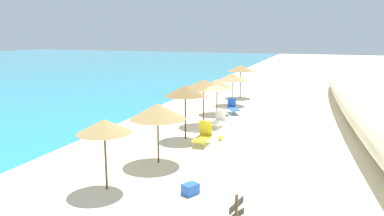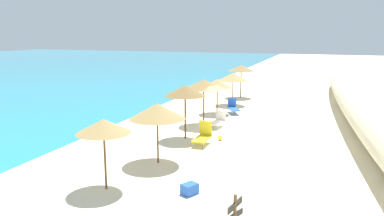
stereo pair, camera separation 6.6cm
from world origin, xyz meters
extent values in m
plane|color=beige|center=(0.00, 0.00, 0.00)|extent=(160.00, 160.00, 0.00)
cylinder|color=brown|center=(-10.06, 2.05, 1.14)|extent=(0.08, 0.08, 2.27)
cone|color=#9E7F4C|center=(-10.06, 2.05, 2.38)|extent=(1.98, 1.98, 0.51)
cylinder|color=brown|center=(-6.78, 1.47, 1.07)|extent=(0.08, 0.08, 2.14)
cone|color=#9E7F4C|center=(-6.78, 1.47, 2.32)|extent=(2.45, 2.45, 0.68)
cylinder|color=brown|center=(-2.73, 1.72, 1.25)|extent=(0.09, 0.09, 2.49)
cone|color=olive|center=(-2.73, 1.72, 2.63)|extent=(2.20, 2.20, 0.57)
cylinder|color=brown|center=(0.53, 1.75, 1.21)|extent=(0.10, 0.10, 2.41)
cone|color=olive|center=(0.53, 1.75, 2.55)|extent=(2.47, 2.47, 0.57)
cylinder|color=brown|center=(4.08, 1.92, 1.00)|extent=(0.09, 0.09, 2.00)
cone|color=tan|center=(4.08, 1.92, 2.15)|extent=(2.15, 2.15, 0.60)
cylinder|color=brown|center=(7.65, 1.68, 1.04)|extent=(0.07, 0.07, 2.07)
cone|color=tan|center=(7.65, 1.68, 2.22)|extent=(2.34, 2.34, 0.60)
cylinder|color=brown|center=(11.32, 1.87, 1.23)|extent=(0.09, 0.09, 2.46)
cone|color=olive|center=(11.32, 1.87, 2.57)|extent=(2.28, 2.28, 0.53)
cube|color=white|center=(0.17, 0.81, 0.31)|extent=(1.34, 0.82, 0.07)
cube|color=white|center=(0.75, 0.72, 0.63)|extent=(0.26, 0.67, 0.64)
cylinder|color=silver|center=(-0.33, 1.16, 0.14)|extent=(0.04, 0.04, 0.28)
cylinder|color=silver|center=(-0.40, 0.61, 0.14)|extent=(0.04, 0.04, 0.28)
cylinder|color=silver|center=(0.74, 1.01, 0.14)|extent=(0.04, 0.04, 0.28)
cylinder|color=silver|center=(0.66, 0.46, 0.14)|extent=(0.04, 0.04, 0.28)
cube|color=yellow|center=(-3.62, 0.50, 0.34)|extent=(1.33, 0.67, 0.07)
cube|color=yellow|center=(-2.99, 0.50, 0.75)|extent=(0.20, 0.67, 0.82)
cylinder|color=silver|center=(-4.18, 0.78, 0.15)|extent=(0.04, 0.04, 0.30)
cylinder|color=silver|center=(-4.18, 0.21, 0.15)|extent=(0.04, 0.04, 0.30)
cylinder|color=silver|center=(-3.05, 0.78, 0.15)|extent=(0.04, 0.04, 0.30)
cylinder|color=silver|center=(-3.05, 0.21, 0.15)|extent=(0.04, 0.04, 0.30)
cube|color=blue|center=(4.45, 0.79, 0.34)|extent=(1.54, 1.17, 0.07)
cube|color=blue|center=(5.05, 1.09, 0.68)|extent=(0.41, 0.62, 0.67)
cylinder|color=silver|center=(3.79, 0.76, 0.15)|extent=(0.04, 0.04, 0.30)
cylinder|color=silver|center=(4.01, 0.30, 0.15)|extent=(0.04, 0.04, 0.30)
cylinder|color=silver|center=(4.88, 1.29, 0.15)|extent=(0.04, 0.04, 0.30)
cylinder|color=silver|center=(5.10, 0.82, 0.15)|extent=(0.04, 0.04, 0.30)
cube|color=#332D28|center=(-12.50, -3.35, 1.31)|extent=(0.83, 0.19, 0.18)
cube|color=#332D28|center=(-12.50, -3.35, 1.02)|extent=(0.69, 0.28, 0.16)
sphere|color=yellow|center=(-2.39, -0.14, 0.13)|extent=(0.26, 0.26, 0.26)
cube|color=blue|center=(-9.46, -0.99, 0.19)|extent=(0.68, 0.63, 0.39)
camera|label=1|loc=(-21.61, -5.38, 5.70)|focal=36.24mm
camera|label=2|loc=(-21.59, -5.44, 5.70)|focal=36.24mm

